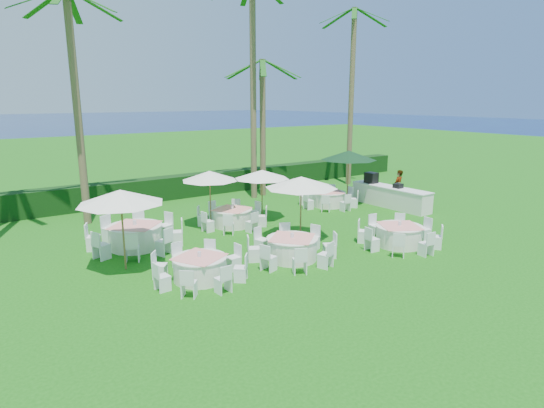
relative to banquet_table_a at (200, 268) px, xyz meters
The scene contains 20 objects.
ground 3.85m from the banquet_table_a, 11.79° to the right, with size 120.00×120.00×0.00m, color #15590F.
hedge 11.83m from the banquet_table_a, 71.50° to the left, with size 34.00×1.00×1.20m, color black.
ocean 101.29m from the banquet_table_a, 87.88° to the left, with size 260.00×260.00×0.00m, color #070E4E.
banquet_table_a is the anchor object (origin of this frame).
banquet_table_b 3.34m from the banquet_table_a, ahead, with size 2.98×2.98×0.92m.
banquet_table_c 7.57m from the banquet_table_a, ahead, with size 3.01×3.01×0.91m.
banquet_table_d 4.11m from the banquet_table_a, 97.58° to the left, with size 3.30×3.30×1.02m.
banquet_table_e 5.91m from the banquet_table_a, 50.14° to the left, with size 2.96×2.96×0.90m.
banquet_table_f 10.81m from the banquet_table_a, 27.07° to the left, with size 2.93×2.93×0.89m.
umbrella_a 3.30m from the banquet_table_a, 125.75° to the left, with size 2.67×2.67×2.57m.
umbrella_b 5.35m from the banquet_table_a, 14.51° to the left, with size 2.71×2.71×2.48m.
umbrella_c 6.14m from the banquet_table_a, 58.99° to the left, with size 2.35×2.35×2.37m.
umbrella_d 7.33m from the banquet_table_a, 40.82° to the left, with size 2.43×2.43×2.24m.
umbrella_green 11.98m from the banquet_table_a, 23.94° to the left, with size 2.81×2.81×2.74m.
buffet_table 12.41m from the banquet_table_a, 14.31° to the left, with size 0.98×4.40×1.56m.
staff_person 13.62m from the banquet_table_a, 14.85° to the left, with size 0.62×0.41×1.70m, color gray.
palm_b 9.88m from the banquet_table_a, 97.58° to the left, with size 4.40×4.13×9.47m.
palm_c 12.97m from the banquet_table_a, 48.92° to the left, with size 4.37×4.25×11.19m.
palm_d 12.90m from the banquet_table_a, 47.02° to the left, with size 4.41×4.03×7.33m.
palm_e 17.97m from the banquet_table_a, 30.64° to the left, with size 4.31×4.33×10.50m.
Camera 1 is at (-9.36, -10.86, 5.29)m, focal length 30.00 mm.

